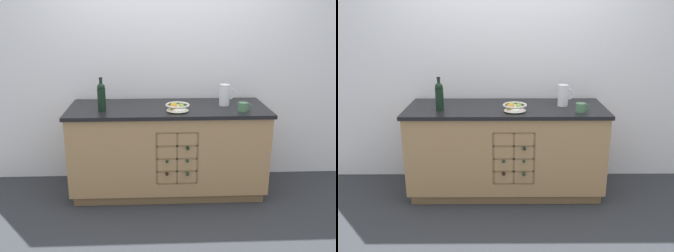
% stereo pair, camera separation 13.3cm
% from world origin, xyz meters
% --- Properties ---
extents(ground_plane, '(14.00, 14.00, 0.00)m').
position_xyz_m(ground_plane, '(0.00, 0.00, 0.00)').
color(ground_plane, '#2D3035').
extents(back_wall, '(4.40, 0.06, 2.55)m').
position_xyz_m(back_wall, '(0.00, 0.41, 1.27)').
color(back_wall, white).
rests_on(back_wall, ground_plane).
extents(kitchen_island, '(1.91, 0.74, 0.88)m').
position_xyz_m(kitchen_island, '(0.00, -0.00, 0.45)').
color(kitchen_island, brown).
rests_on(kitchen_island, ground_plane).
extents(fruit_bowl, '(0.22, 0.22, 0.08)m').
position_xyz_m(fruit_bowl, '(0.08, -0.17, 0.92)').
color(fruit_bowl, silver).
rests_on(fruit_bowl, kitchen_island).
extents(white_pitcher, '(0.16, 0.11, 0.21)m').
position_xyz_m(white_pitcher, '(0.56, 0.04, 0.99)').
color(white_pitcher, white).
rests_on(white_pitcher, kitchen_island).
extents(ceramic_mug, '(0.13, 0.09, 0.08)m').
position_xyz_m(ceramic_mug, '(0.69, -0.19, 0.92)').
color(ceramic_mug, '#4C7A56').
rests_on(ceramic_mug, kitchen_island).
extents(standing_wine_bottle, '(0.08, 0.08, 0.31)m').
position_xyz_m(standing_wine_bottle, '(-0.62, -0.12, 1.02)').
color(standing_wine_bottle, black).
rests_on(standing_wine_bottle, kitchen_island).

